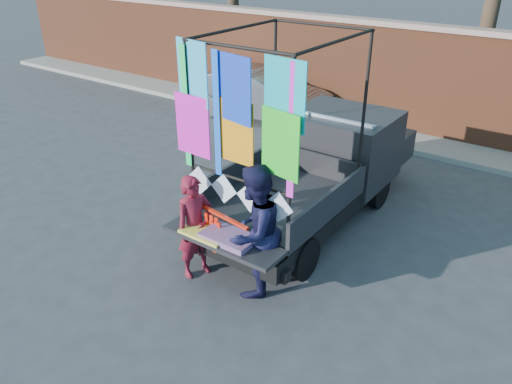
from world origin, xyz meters
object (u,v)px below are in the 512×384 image
Objects in this scene: woman at (195,227)px; man at (254,232)px; pickup_truck at (327,165)px; sedan at (259,94)px.

man is at bearing -60.93° from woman.
pickup_truck reaches higher than sedan.
pickup_truck reaches higher than man.
man is (0.89, 0.16, 0.17)m from woman.
pickup_truck is 5.15m from sedan.
sedan is (-3.86, 3.41, -0.17)m from pickup_truck.
pickup_truck is at bearing -172.09° from man.
sedan is 2.11× the size of man.
woman is at bearing -79.78° from man.
woman is 0.92m from man.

